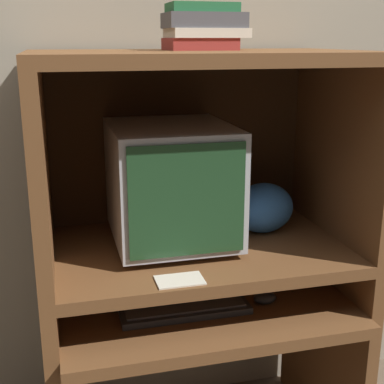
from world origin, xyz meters
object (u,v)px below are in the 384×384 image
at_px(mouse, 265,298).
at_px(keyboard, 184,307).
at_px(crt_monitor, 171,183).
at_px(book_stack, 203,28).
at_px(snack_bag, 263,208).

bearing_deg(mouse, keyboard, 176.89).
xyz_separation_m(crt_monitor, keyboard, (0.00, -0.16, -0.34)).
distance_m(keyboard, mouse, 0.25).
height_order(keyboard, mouse, mouse).
bearing_deg(mouse, crt_monitor, 146.06).
relative_size(mouse, book_stack, 0.31).
bearing_deg(crt_monitor, snack_bag, 2.33).
relative_size(crt_monitor, book_stack, 1.83).
xyz_separation_m(crt_monitor, book_stack, (0.10, 0.02, 0.46)).
distance_m(keyboard, book_stack, 0.82).
distance_m(mouse, book_stack, 0.83).
relative_size(keyboard, mouse, 5.28).
xyz_separation_m(crt_monitor, mouse, (0.25, -0.17, -0.34)).
relative_size(crt_monitor, snack_bag, 2.11).
xyz_separation_m(snack_bag, book_stack, (-0.21, 0.01, 0.56)).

